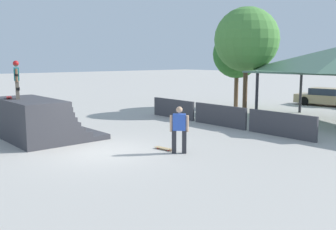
{
  "coord_description": "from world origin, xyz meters",
  "views": [
    {
      "loc": [
        11.53,
        -6.72,
        3.3
      ],
      "look_at": [
        -0.49,
        3.67,
        0.93
      ],
      "focal_mm": 40.0,
      "sensor_mm": 36.0,
      "label": 1
    }
  ],
  "objects_px": {
    "bystander_walking": "(179,127)",
    "tree_beside_pavilion": "(237,54)",
    "parked_car_tan": "(326,97)",
    "skateboard_on_ground": "(165,148)",
    "tree_far_back": "(247,40)",
    "skateboard_on_deck": "(9,97)",
    "skater_on_deck": "(17,77)"
  },
  "relations": [
    {
      "from": "skateboard_on_deck",
      "to": "parked_car_tan",
      "type": "bearing_deg",
      "value": 97.5
    },
    {
      "from": "skateboard_on_ground",
      "to": "parked_car_tan",
      "type": "distance_m",
      "value": 17.54
    },
    {
      "from": "tree_beside_pavilion",
      "to": "parked_car_tan",
      "type": "distance_m",
      "value": 7.46
    },
    {
      "from": "skateboard_on_deck",
      "to": "parked_car_tan",
      "type": "relative_size",
      "value": 0.19
    },
    {
      "from": "bystander_walking",
      "to": "parked_car_tan",
      "type": "height_order",
      "value": "bystander_walking"
    },
    {
      "from": "tree_far_back",
      "to": "skateboard_on_ground",
      "type": "bearing_deg",
      "value": -67.42
    },
    {
      "from": "tree_far_back",
      "to": "parked_car_tan",
      "type": "xyz_separation_m",
      "value": [
        1.67,
        7.19,
        -3.88
      ]
    },
    {
      "from": "tree_far_back",
      "to": "parked_car_tan",
      "type": "relative_size",
      "value": 1.49
    },
    {
      "from": "skateboard_on_ground",
      "to": "bystander_walking",
      "type": "bearing_deg",
      "value": -3.97
    },
    {
      "from": "skateboard_on_deck",
      "to": "bystander_walking",
      "type": "height_order",
      "value": "skateboard_on_deck"
    },
    {
      "from": "tree_beside_pavilion",
      "to": "parked_car_tan",
      "type": "bearing_deg",
      "value": 59.86
    },
    {
      "from": "skateboard_on_deck",
      "to": "tree_beside_pavilion",
      "type": "height_order",
      "value": "tree_beside_pavilion"
    },
    {
      "from": "tree_beside_pavilion",
      "to": "parked_car_tan",
      "type": "xyz_separation_m",
      "value": [
        3.42,
        5.89,
        -3.05
      ]
    },
    {
      "from": "skater_on_deck",
      "to": "skateboard_on_deck",
      "type": "relative_size",
      "value": 1.93
    },
    {
      "from": "parked_car_tan",
      "to": "tree_far_back",
      "type": "bearing_deg",
      "value": -111.4
    },
    {
      "from": "skateboard_on_ground",
      "to": "tree_far_back",
      "type": "xyz_separation_m",
      "value": [
        -4.22,
        10.15,
        4.42
      ]
    },
    {
      "from": "tree_beside_pavilion",
      "to": "tree_far_back",
      "type": "bearing_deg",
      "value": -36.65
    },
    {
      "from": "bystander_walking",
      "to": "skateboard_on_ground",
      "type": "distance_m",
      "value": 1.12
    },
    {
      "from": "skateboard_on_deck",
      "to": "skater_on_deck",
      "type": "bearing_deg",
      "value": 53.52
    },
    {
      "from": "skater_on_deck",
      "to": "skateboard_on_deck",
      "type": "xyz_separation_m",
      "value": [
        -0.32,
        -0.25,
        -0.84
      ]
    },
    {
      "from": "skater_on_deck",
      "to": "tree_far_back",
      "type": "relative_size",
      "value": 0.24
    },
    {
      "from": "skateboard_on_deck",
      "to": "skateboard_on_ground",
      "type": "height_order",
      "value": "skateboard_on_deck"
    },
    {
      "from": "skateboard_on_deck",
      "to": "tree_far_back",
      "type": "xyz_separation_m",
      "value": [
        1.45,
        13.77,
        2.73
      ]
    },
    {
      "from": "parked_car_tan",
      "to": "skateboard_on_deck",
      "type": "bearing_deg",
      "value": -106.79
    },
    {
      "from": "skater_on_deck",
      "to": "tree_far_back",
      "type": "bearing_deg",
      "value": 104.24
    },
    {
      "from": "skater_on_deck",
      "to": "bystander_walking",
      "type": "distance_m",
      "value": 7.15
    },
    {
      "from": "skateboard_on_deck",
      "to": "tree_far_back",
      "type": "height_order",
      "value": "tree_far_back"
    },
    {
      "from": "skater_on_deck",
      "to": "skateboard_on_ground",
      "type": "xyz_separation_m",
      "value": [
        5.35,
        3.37,
        -2.53
      ]
    },
    {
      "from": "skateboard_on_ground",
      "to": "tree_far_back",
      "type": "bearing_deg",
      "value": 102.69
    },
    {
      "from": "bystander_walking",
      "to": "tree_beside_pavilion",
      "type": "relative_size",
      "value": 0.32
    },
    {
      "from": "skater_on_deck",
      "to": "skateboard_on_ground",
      "type": "height_order",
      "value": "skater_on_deck"
    },
    {
      "from": "tree_beside_pavilion",
      "to": "parked_car_tan",
      "type": "relative_size",
      "value": 1.22
    }
  ]
}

